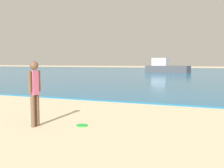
# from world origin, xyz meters

# --- Properties ---
(water) EXTENTS (160.00, 60.00, 0.06)m
(water) POSITION_xyz_m (0.00, 42.13, 0.03)
(water) COLOR #1E6B9E
(water) RESTS_ON ground
(person_standing) EXTENTS (0.21, 0.37, 1.61)m
(person_standing) POSITION_xyz_m (-0.84, 7.80, 0.92)
(person_standing) COLOR brown
(person_standing) RESTS_ON ground
(frisbee) EXTENTS (0.28, 0.28, 0.03)m
(frisbee) POSITION_xyz_m (0.20, 8.28, 0.01)
(frisbee) COLOR green
(frisbee) RESTS_ON ground
(boat_far) EXTENTS (6.48, 3.24, 2.11)m
(boat_far) POSITION_xyz_m (-3.42, 40.40, 0.79)
(boat_far) COLOR #4C4C51
(boat_far) RESTS_ON water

